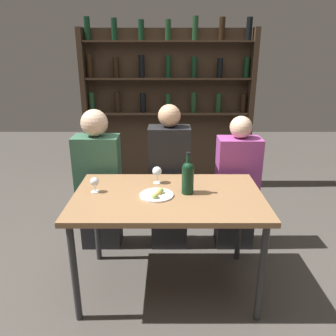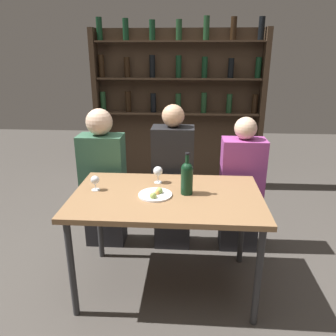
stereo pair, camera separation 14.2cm
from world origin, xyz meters
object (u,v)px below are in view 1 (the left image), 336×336
at_px(wine_bottle, 188,176).
at_px(food_plate_0, 157,194).
at_px(wine_glass_1, 157,172).
at_px(wine_glass_0, 95,182).
at_px(seated_person_left, 99,184).
at_px(seated_person_right, 236,188).
at_px(seated_person_center, 169,182).

xyz_separation_m(wine_bottle, food_plate_0, (-0.21, -0.05, -0.11)).
height_order(wine_bottle, food_plate_0, wine_bottle).
distance_m(wine_glass_1, food_plate_0, 0.25).
bearing_deg(food_plate_0, wine_glass_0, 170.76).
bearing_deg(seated_person_left, seated_person_right, 0.00).
height_order(wine_glass_1, seated_person_center, seated_person_center).
distance_m(wine_glass_0, seated_person_left, 0.58).
distance_m(seated_person_center, seated_person_right, 0.58).
relative_size(wine_bottle, food_plate_0, 1.28).
xyz_separation_m(wine_glass_0, seated_person_center, (0.51, 0.53, -0.21)).
bearing_deg(wine_glass_0, wine_glass_1, 21.55).
relative_size(wine_glass_0, seated_person_left, 0.09).
relative_size(wine_bottle, wine_glass_0, 2.73).
relative_size(wine_glass_0, food_plate_0, 0.47).
distance_m(seated_person_left, seated_person_right, 1.19).
relative_size(seated_person_left, seated_person_right, 1.05).
distance_m(wine_bottle, seated_person_left, 0.95).
bearing_deg(wine_bottle, seated_person_left, 143.13).
distance_m(wine_glass_1, seated_person_center, 0.44).
relative_size(wine_glass_1, seated_person_right, 0.11).
xyz_separation_m(wine_bottle, wine_glass_0, (-0.64, 0.02, -0.05)).
bearing_deg(seated_person_left, wine_glass_1, -35.04).
bearing_deg(seated_person_left, seated_person_center, 0.00).
relative_size(wine_bottle, seated_person_right, 0.25).
bearing_deg(seated_person_left, food_plate_0, -48.94).
relative_size(wine_bottle, wine_glass_1, 2.31).
relative_size(food_plate_0, seated_person_center, 0.18).
bearing_deg(seated_person_left, wine_glass_0, -80.22).
relative_size(food_plate_0, seated_person_right, 0.19).
distance_m(food_plate_0, seated_person_right, 0.92).
distance_m(food_plate_0, seated_person_center, 0.62).
height_order(wine_bottle, wine_glass_1, wine_bottle).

